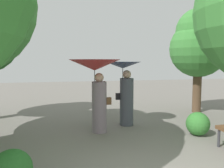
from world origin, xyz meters
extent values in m
cylinder|color=gray|center=(-0.47, 3.47, 0.71)|extent=(0.41, 0.41, 1.42)
sphere|color=tan|center=(-0.47, 3.47, 1.53)|extent=(0.25, 0.25, 0.25)
cylinder|color=#333338|center=(-0.59, 3.48, 1.33)|extent=(0.02, 0.02, 0.80)
cone|color=#B22D2D|center=(-0.59, 3.48, 1.88)|extent=(1.41, 1.41, 0.30)
cube|color=brown|center=(-0.21, 3.45, 0.88)|extent=(0.14, 0.10, 0.20)
cylinder|color=#474C56|center=(0.47, 4.01, 0.73)|extent=(0.42, 0.42, 1.46)
sphere|color=tan|center=(0.47, 4.01, 1.58)|extent=(0.26, 0.26, 0.26)
cylinder|color=#333338|center=(0.35, 4.02, 1.36)|extent=(0.02, 0.02, 0.81)
cone|color=#38476B|center=(0.35, 4.02, 1.86)|extent=(1.11, 1.11, 0.20)
cube|color=black|center=(0.20, 4.04, 0.90)|extent=(0.14, 0.10, 0.20)
cylinder|color=#38383D|center=(2.04, 1.74, 0.22)|extent=(0.06, 0.06, 0.44)
cylinder|color=brown|center=(3.65, 5.23, 1.64)|extent=(0.33, 0.33, 3.27)
sphere|color=#428C3D|center=(3.65, 5.23, 2.45)|extent=(2.17, 2.17, 2.17)
sphere|color=#428C3D|center=(3.65, 5.23, 3.11)|extent=(1.74, 1.74, 1.74)
sphere|color=#387F33|center=(2.06, 2.62, 0.31)|extent=(0.63, 0.63, 0.63)
camera|label=1|loc=(-1.52, -2.91, 1.99)|focal=37.81mm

